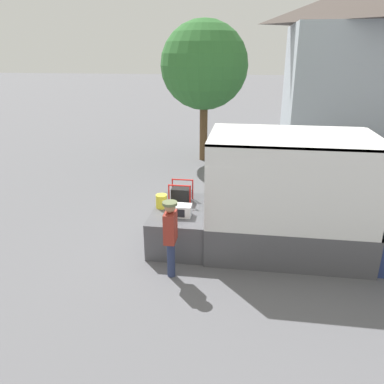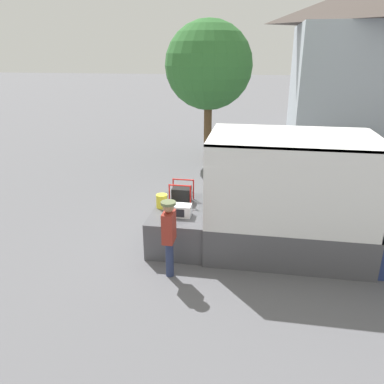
# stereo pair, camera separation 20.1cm
# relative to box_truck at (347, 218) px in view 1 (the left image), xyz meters

# --- Properties ---
(ground_plane) EXTENTS (160.00, 160.00, 0.00)m
(ground_plane) POSITION_rel_box_truck_xyz_m (-3.45, 0.00, -0.94)
(ground_plane) COLOR slate
(box_truck) EXTENTS (6.02, 2.49, 2.99)m
(box_truck) POSITION_rel_box_truck_xyz_m (0.00, 0.00, 0.00)
(box_truck) COLOR navy
(box_truck) RESTS_ON ground
(tailgate_deck) EXTENTS (1.45, 2.37, 0.95)m
(tailgate_deck) POSITION_rel_box_truck_xyz_m (-4.18, 0.00, -0.46)
(tailgate_deck) COLOR #4C4C51
(tailgate_deck) RESTS_ON ground
(microwave) EXTENTS (0.50, 0.36, 0.30)m
(microwave) POSITION_rel_box_truck_xyz_m (-4.10, -0.48, 0.16)
(microwave) COLOR white
(microwave) RESTS_ON tailgate_deck
(portable_generator) EXTENTS (0.61, 0.52, 0.58)m
(portable_generator) POSITION_rel_box_truck_xyz_m (-4.25, 0.45, 0.23)
(portable_generator) COLOR black
(portable_generator) RESTS_ON tailgate_deck
(orange_bucket) EXTENTS (0.30, 0.30, 0.36)m
(orange_bucket) POSITION_rel_box_truck_xyz_m (-4.71, -0.02, 0.19)
(orange_bucket) COLOR yellow
(orange_bucket) RESTS_ON tailgate_deck
(worker_person) EXTENTS (0.33, 0.44, 1.82)m
(worker_person) POSITION_rel_box_truck_xyz_m (-4.13, -1.72, 0.19)
(worker_person) COLOR navy
(worker_person) RESTS_ON ground
(house_backdrop) EXTENTS (8.77, 6.76, 8.53)m
(house_backdrop) POSITION_rel_box_truck_xyz_m (3.93, 15.11, 3.41)
(house_backdrop) COLOR #A8B2BC
(house_backdrop) RESTS_ON ground
(street_tree) EXTENTS (3.83, 3.83, 6.18)m
(street_tree) POSITION_rel_box_truck_xyz_m (-4.57, 8.23, 3.31)
(street_tree) COLOR brown
(street_tree) RESTS_ON ground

